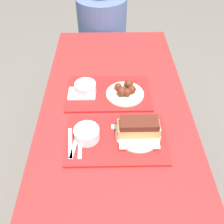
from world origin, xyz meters
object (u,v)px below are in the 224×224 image
wings_plate_far (126,91)px  person_seated_across (102,25)px  brisket_sandwich_plate (138,129)px  bowl_coleslaw_near (87,133)px  bowl_coleslaw_far (85,87)px  tray_far (109,93)px  tray_near (116,139)px

wings_plate_far → person_seated_across: (-0.14, 0.93, -0.08)m
brisket_sandwich_plate → wings_plate_far: brisket_sandwich_plate is taller
bowl_coleslaw_near → bowl_coleslaw_far: 0.32m
bowl_coleslaw_far → wings_plate_far: bearing=-5.0°
tray_far → bowl_coleslaw_far: (-0.12, 0.01, 0.04)m
brisket_sandwich_plate → bowl_coleslaw_far: 0.40m
tray_far → bowl_coleslaw_near: bearing=-107.7°
brisket_sandwich_plate → wings_plate_far: (-0.04, 0.29, -0.02)m
bowl_coleslaw_near → wings_plate_far: wings_plate_far is taller
tray_far → brisket_sandwich_plate: brisket_sandwich_plate is taller
tray_near → bowl_coleslaw_near: size_ratio=3.96×
tray_far → wings_plate_far: wings_plate_far is taller
wings_plate_far → bowl_coleslaw_near: bearing=-122.2°
bowl_coleslaw_near → wings_plate_far: 0.36m
tray_far → brisket_sandwich_plate: bearing=-66.7°
tray_near → wings_plate_far: size_ratio=2.22×
tray_far → bowl_coleslaw_near: bowl_coleslaw_near is taller
bowl_coleslaw_far → person_seated_across: person_seated_across is taller
tray_near → bowl_coleslaw_far: size_ratio=3.96×
tray_near → tray_far: (-0.03, 0.32, 0.00)m
bowl_coleslaw_near → bowl_coleslaw_far: bearing=94.3°
bowl_coleslaw_far → brisket_sandwich_plate: bearing=-50.5°
bowl_coleslaw_near → wings_plate_far: (0.19, 0.30, -0.01)m
bowl_coleslaw_near → person_seated_across: size_ratio=0.16×
bowl_coleslaw_far → bowl_coleslaw_near: bearing=-85.7°
brisket_sandwich_plate → wings_plate_far: size_ratio=1.02×
tray_far → bowl_coleslaw_far: bearing=177.2°
tray_far → wings_plate_far: (0.09, -0.01, 0.03)m
person_seated_across → bowl_coleslaw_near: bearing=-92.5°
tray_near → bowl_coleslaw_far: bearing=115.2°
tray_near → brisket_sandwich_plate: 0.11m
tray_near → person_seated_across: bearing=93.5°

